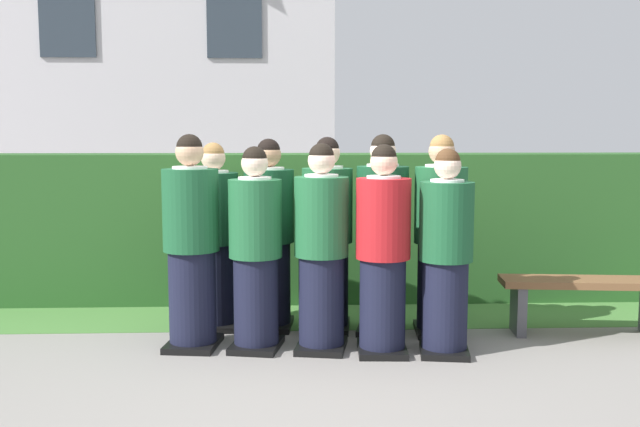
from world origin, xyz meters
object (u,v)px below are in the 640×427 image
object	(u,v)px
student_rear_row_0	(215,240)
student_rear_row_3	(382,239)
student_front_row_1	(256,254)
wooden_bench	(585,294)
student_rear_row_4	(440,240)
student_rear_row_2	(327,239)
student_rear_row_1	(269,239)
student_front_row_4	(446,257)
student_front_row_2	(321,253)
student_front_row_0	(192,247)
student_in_red_blazer	(383,255)

from	to	relation	value
student_rear_row_0	student_rear_row_3	bearing A→B (deg)	-7.49
student_front_row_1	wooden_bench	bearing A→B (deg)	5.82
student_rear_row_3	wooden_bench	size ratio (longest dim) A/B	1.18
student_rear_row_3	student_rear_row_4	distance (m)	0.49
student_rear_row_2	student_rear_row_3	world-z (taller)	student_rear_row_3
student_rear_row_2	student_rear_row_0	bearing A→B (deg)	173.86
student_rear_row_3	student_front_row_1	bearing A→B (deg)	-156.61
student_rear_row_1	student_rear_row_4	bearing A→B (deg)	-9.03
student_front_row_4	student_rear_row_0	xyz separation A→B (m)	(-1.85, 0.82, 0.02)
student_front_row_1	student_front_row_2	distance (m)	0.52
student_front_row_1	student_rear_row_1	world-z (taller)	student_rear_row_1
student_rear_row_0	student_rear_row_4	distance (m)	1.94
student_front_row_0	student_rear_row_1	bearing A→B (deg)	42.50
student_front_row_4	student_rear_row_3	distance (m)	0.76
student_front_row_4	student_rear_row_3	size ratio (longest dim) A/B	0.94
student_front_row_1	student_rear_row_0	size ratio (longest dim) A/B	0.99
student_rear_row_1	student_rear_row_0	bearing A→B (deg)	175.99
student_front_row_2	student_in_red_blazer	size ratio (longest dim) A/B	1.00
student_front_row_1	student_front_row_2	world-z (taller)	student_front_row_2
student_rear_row_4	student_front_row_2	bearing A→B (deg)	-157.64
student_front_row_2	student_rear_row_1	size ratio (longest dim) A/B	0.98
student_front_row_4	student_rear_row_2	world-z (taller)	student_rear_row_2
student_front_row_0	student_front_row_4	xyz separation A→B (m)	(1.97, -0.24, -0.05)
student_front_row_2	student_in_red_blazer	distance (m)	0.48
student_front_row_2	student_rear_row_2	size ratio (longest dim) A/B	0.97
student_rear_row_1	wooden_bench	size ratio (longest dim) A/B	1.16
student_rear_row_4	wooden_bench	size ratio (longest dim) A/B	1.18
student_front_row_4	student_rear_row_2	size ratio (longest dim) A/B	0.95
student_in_red_blazer	student_front_row_4	size ratio (longest dim) A/B	1.02
student_front_row_0	student_rear_row_3	bearing A→B (deg)	14.04
student_front_row_0	student_rear_row_0	bearing A→B (deg)	78.39
student_in_red_blazer	student_front_row_4	xyz separation A→B (m)	(0.48, -0.04, -0.02)
student_front_row_1	student_front_row_0	bearing A→B (deg)	172.60
wooden_bench	student_rear_row_0	bearing A→B (deg)	173.40
student_rear_row_1	student_front_row_1	bearing A→B (deg)	-98.34
student_front_row_1	student_front_row_4	size ratio (longest dim) A/B	1.01
student_front_row_1	student_in_red_blazer	size ratio (longest dim) A/B	0.99
student_front_row_0	student_front_row_2	xyz separation A→B (m)	(1.02, -0.10, -0.03)
student_front_row_0	wooden_bench	bearing A→B (deg)	3.78
student_front_row_0	student_front_row_2	world-z (taller)	student_front_row_0
student_front_row_1	wooden_bench	distance (m)	2.80
student_front_row_2	student_in_red_blazer	world-z (taller)	student_front_row_2
student_front_row_0	student_rear_row_3	world-z (taller)	student_front_row_0
student_front_row_2	student_rear_row_4	size ratio (longest dim) A/B	0.96
student_front_row_4	student_front_row_0	bearing A→B (deg)	172.92
student_front_row_1	student_rear_row_3	size ratio (longest dim) A/B	0.95
student_front_row_2	student_rear_row_0	size ratio (longest dim) A/B	1.00
student_in_red_blazer	student_rear_row_2	distance (m)	0.79
student_rear_row_2	student_in_red_blazer	bearing A→B (deg)	-59.98
student_front_row_0	student_in_red_blazer	bearing A→B (deg)	-7.89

